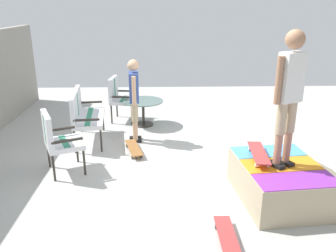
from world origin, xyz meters
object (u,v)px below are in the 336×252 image
skate_ramp (281,181)px  person_watching (134,95)px  patio_chair_near_house (119,95)px  skateboard_by_bench (134,148)px  skateboard_on_ramp (259,153)px  patio_bench (83,112)px  patio_table (143,108)px  skateboard_spare (227,237)px  patio_chair_by_wall (56,137)px  person_skater (289,89)px

skate_ramp → person_watching: (2.27, 2.17, 0.68)m
patio_chair_near_house → person_watching: (-1.33, -0.45, 0.33)m
skateboard_by_bench → skateboard_on_ramp: size_ratio=1.01×
patio_chair_near_house → patio_bench: bearing=157.3°
skateboard_by_bench → patio_table: bearing=-4.5°
skate_ramp → skateboard_spare: (-0.97, 0.93, -0.18)m
skate_ramp → patio_chair_by_wall: 3.46m
person_watching → skate_ramp: bearing=-136.2°
patio_bench → person_watching: size_ratio=0.80×
patio_bench → skateboard_spare: 3.98m
patio_bench → patio_table: 1.50m
skateboard_spare → patio_bench: bearing=34.8°
patio_bench → skateboard_on_ramp: size_ratio=1.60×
person_skater → skateboard_by_bench: bearing=51.0°
patio_chair_by_wall → person_watching: bearing=-40.1°
patio_bench → person_skater: person_skater is taller
skateboard_on_ramp → patio_table: bearing=29.9°
patio_table → patio_chair_near_house: bearing=57.3°
patio_chair_near_house → person_skater: 4.56m
skate_ramp → patio_chair_near_house: 4.47m
person_skater → person_watching: bearing=42.6°
skate_ramp → person_skater: bearing=122.5°
skate_ramp → person_watching: 3.21m
patio_chair_by_wall → skateboard_spare: (-1.87, -2.39, -0.53)m
skate_ramp → skateboard_by_bench: 2.75m
person_skater → skateboard_by_bench: size_ratio=2.17×
skate_ramp → skateboard_spare: bearing=136.0°
patio_bench → patio_chair_near_house: (1.33, -0.56, -0.00)m
patio_chair_near_house → skateboard_spare: 4.90m
person_watching → skateboard_on_ramp: (-2.08, -1.87, -0.32)m
skate_ramp → patio_chair_near_house: bearing=36.1°
skateboard_on_ramp → person_skater: bearing=-131.6°
patio_bench → patio_chair_by_wall: (-1.37, 0.14, -0.00)m
skateboard_on_ramp → person_watching: bearing=42.0°
patio_bench → skateboard_on_ramp: patio_bench is taller
person_skater → skateboard_spare: size_ratio=2.23×
patio_chair_by_wall → skateboard_spare: size_ratio=1.27×
patio_table → skateboard_by_bench: (-1.55, 0.12, -0.32)m
skateboard_by_bench → skateboard_spare: (-2.65, -1.24, 0.00)m
skateboard_by_bench → person_watching: bearing=0.3°
patio_bench → patio_chair_by_wall: size_ratio=1.28×
person_watching → skateboard_on_ramp: person_watching is taller
patio_table → skateboard_by_bench: 1.58m
skate_ramp → person_watching: size_ratio=1.16×
skateboard_by_bench → skateboard_spare: bearing=-154.9°
skateboard_on_ramp → skateboard_spare: bearing=151.2°
person_skater → skateboard_spare: (-0.93, 0.88, -1.50)m
patio_bench → patio_chair_by_wall: 1.38m
person_watching → skateboard_on_ramp: bearing=-138.0°
patio_bench → person_watching: (-0.00, -1.01, 0.33)m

